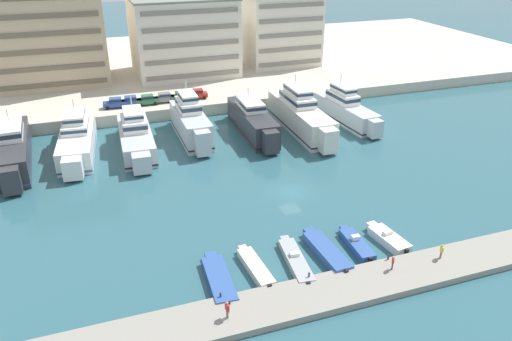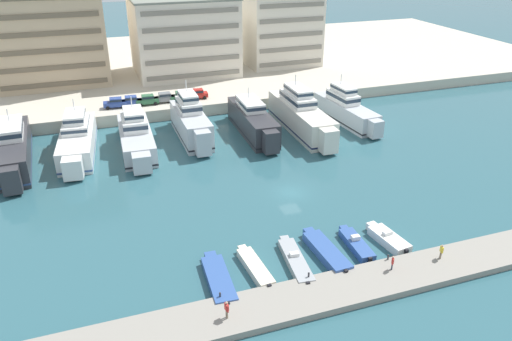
% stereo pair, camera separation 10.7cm
% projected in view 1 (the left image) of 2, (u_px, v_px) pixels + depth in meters
% --- Properties ---
extents(ground_plane, '(400.00, 400.00, 0.00)m').
position_uv_depth(ground_plane, '(291.00, 192.00, 65.37)').
color(ground_plane, '#2D5B66').
extents(quay_promenade, '(180.00, 70.00, 2.12)m').
position_uv_depth(quay_promenade, '(184.00, 65.00, 121.98)').
color(quay_promenade, beige).
rests_on(quay_promenade, ground).
extents(pier_dock, '(120.00, 5.09, 0.70)m').
position_uv_depth(pier_dock, '(372.00, 282.00, 48.26)').
color(pier_dock, gray).
rests_on(pier_dock, ground).
extents(yacht_charcoal_far_left, '(5.11, 22.04, 7.54)m').
position_uv_depth(yacht_charcoal_far_left, '(13.00, 149.00, 72.31)').
color(yacht_charcoal_far_left, '#333338').
rests_on(yacht_charcoal_far_left, ground).
extents(yacht_white_left, '(6.38, 20.95, 7.74)m').
position_uv_depth(yacht_white_left, '(77.00, 139.00, 76.17)').
color(yacht_white_left, white).
rests_on(yacht_white_left, ground).
extents(yacht_silver_mid_left, '(5.39, 19.54, 7.78)m').
position_uv_depth(yacht_silver_mid_left, '(136.00, 136.00, 77.29)').
color(yacht_silver_mid_left, silver).
rests_on(yacht_silver_mid_left, ground).
extents(yacht_silver_center_left, '(4.17, 17.45, 9.12)m').
position_uv_depth(yacht_silver_center_left, '(191.00, 122.00, 81.10)').
color(yacht_silver_center_left, silver).
rests_on(yacht_silver_center_left, ground).
extents(yacht_charcoal_center, '(4.65, 19.63, 7.29)m').
position_uv_depth(yacht_charcoal_center, '(253.00, 121.00, 83.06)').
color(yacht_charcoal_center, '#333338').
rests_on(yacht_charcoal_center, ground).
extents(yacht_ivory_center_right, '(4.85, 22.61, 8.97)m').
position_uv_depth(yacht_ivory_center_right, '(301.00, 115.00, 84.28)').
color(yacht_ivory_center_right, silver).
rests_on(yacht_ivory_center_right, ground).
extents(yacht_silver_mid_right, '(5.01, 18.85, 8.09)m').
position_uv_depth(yacht_silver_mid_right, '(346.00, 109.00, 88.27)').
color(yacht_silver_mid_right, silver).
rests_on(yacht_silver_mid_right, ground).
extents(motorboat_blue_far_left, '(2.55, 8.50, 0.87)m').
position_uv_depth(motorboat_blue_far_left, '(219.00, 279.00, 48.58)').
color(motorboat_blue_far_left, '#33569E').
rests_on(motorboat_blue_far_left, ground).
extents(motorboat_cream_left, '(2.03, 7.44, 0.87)m').
position_uv_depth(motorboat_cream_left, '(255.00, 267.00, 50.28)').
color(motorboat_cream_left, beige).
rests_on(motorboat_cream_left, ground).
extents(motorboat_grey_mid_left, '(2.51, 8.55, 1.16)m').
position_uv_depth(motorboat_grey_mid_left, '(296.00, 261.00, 51.28)').
color(motorboat_grey_mid_left, '#9EA3A8').
rests_on(motorboat_grey_mid_left, ground).
extents(motorboat_blue_center_left, '(2.38, 8.55, 0.96)m').
position_uv_depth(motorboat_blue_center_left, '(326.00, 251.00, 52.64)').
color(motorboat_blue_center_left, '#33569E').
rests_on(motorboat_blue_center_left, ground).
extents(motorboat_blue_center, '(1.98, 6.78, 1.32)m').
position_uv_depth(motorboat_blue_center, '(356.00, 244.00, 53.98)').
color(motorboat_blue_center, '#33569E').
rests_on(motorboat_blue_center, ground).
extents(motorboat_white_center_right, '(2.59, 6.37, 1.34)m').
position_uv_depth(motorboat_white_center_right, '(388.00, 238.00, 54.80)').
color(motorboat_white_center_right, white).
rests_on(motorboat_white_center_right, ground).
extents(car_blue_far_left, '(4.22, 2.17, 1.80)m').
position_uv_depth(car_blue_far_left, '(115.00, 103.00, 89.15)').
color(car_blue_far_left, '#28428E').
rests_on(car_blue_far_left, quay_promenade).
extents(car_blue_left, '(4.22, 2.18, 1.80)m').
position_uv_depth(car_blue_left, '(130.00, 101.00, 90.07)').
color(car_blue_left, '#28428E').
rests_on(car_blue_left, quay_promenade).
extents(car_green_mid_left, '(4.13, 1.99, 1.80)m').
position_uv_depth(car_green_mid_left, '(147.00, 100.00, 90.69)').
color(car_green_mid_left, '#2D6642').
rests_on(car_green_mid_left, quay_promenade).
extents(car_grey_center_left, '(4.11, 1.94, 1.80)m').
position_uv_depth(car_grey_center_left, '(164.00, 97.00, 91.94)').
color(car_grey_center_left, slate).
rests_on(car_grey_center_left, quay_promenade).
extents(car_green_center, '(4.11, 1.95, 1.80)m').
position_uv_depth(car_green_center, '(181.00, 96.00, 92.75)').
color(car_green_center, '#2D6642').
rests_on(car_green_center, quay_promenade).
extents(car_red_center_right, '(4.22, 2.18, 1.80)m').
position_uv_depth(car_red_center_right, '(197.00, 94.00, 93.92)').
color(car_red_center_right, red).
rests_on(car_red_center_right, quay_promenade).
extents(apartment_block_far_left, '(21.83, 16.35, 28.17)m').
position_uv_depth(apartment_block_far_left, '(45.00, 17.00, 99.03)').
color(apartment_block_far_left, '#C6AD89').
rests_on(apartment_block_far_left, quay_promenade).
extents(apartment_block_left, '(21.69, 18.19, 18.27)m').
position_uv_depth(apartment_block_left, '(183.00, 35.00, 108.07)').
color(apartment_block_left, silver).
rests_on(apartment_block_left, quay_promenade).
extents(apartment_block_mid_left, '(16.63, 12.71, 18.05)m').
position_uv_depth(apartment_block_mid_left, '(281.00, 29.00, 115.27)').
color(apartment_block_mid_left, silver).
rests_on(apartment_block_mid_left, quay_promenade).
extents(pedestrian_near_edge, '(0.35, 0.60, 1.64)m').
position_uv_depth(pedestrian_near_edge, '(442.00, 250.00, 50.80)').
color(pedestrian_near_edge, '#7A6B56').
rests_on(pedestrian_near_edge, pier_dock).
extents(pedestrian_mid_deck, '(0.41, 0.53, 1.58)m').
position_uv_depth(pedestrian_mid_deck, '(393.00, 261.00, 49.14)').
color(pedestrian_mid_deck, '#282D3D').
rests_on(pedestrian_mid_deck, pier_dock).
extents(pedestrian_far_side, '(0.31, 0.68, 1.76)m').
position_uv_depth(pedestrian_far_side, '(227.00, 308.00, 42.92)').
color(pedestrian_far_side, '#7A6B56').
rests_on(pedestrian_far_side, pier_dock).
extents(bollard_west, '(0.20, 0.20, 0.61)m').
position_uv_depth(bollard_west, '(221.00, 295.00, 45.58)').
color(bollard_west, '#2D2D33').
rests_on(bollard_west, pier_dock).
extents(bollard_west_mid, '(0.20, 0.20, 0.61)m').
position_uv_depth(bollard_west_mid, '(309.00, 275.00, 48.23)').
color(bollard_west_mid, '#2D2D33').
rests_on(bollard_west_mid, pier_dock).
extents(bollard_east_mid, '(0.20, 0.20, 0.61)m').
position_uv_depth(bollard_east_mid, '(388.00, 257.00, 50.88)').
color(bollard_east_mid, '#2D2D33').
rests_on(bollard_east_mid, pier_dock).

